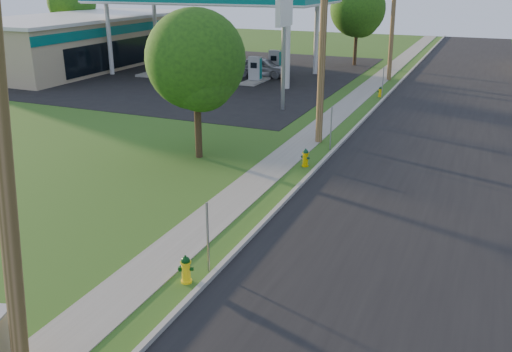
# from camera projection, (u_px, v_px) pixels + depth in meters

# --- Properties ---
(road) EXTENTS (8.00, 120.00, 0.02)m
(road) POSITION_uv_depth(u_px,v_px,m) (404.00, 215.00, 17.97)
(road) COLOR black
(road) RESTS_ON ground
(curb) EXTENTS (0.15, 120.00, 0.15)m
(curb) POSITION_uv_depth(u_px,v_px,m) (291.00, 195.00, 19.43)
(curb) COLOR gray
(curb) RESTS_ON ground
(sidewalk) EXTENTS (1.50, 120.00, 0.03)m
(sidewalk) POSITION_uv_depth(u_px,v_px,m) (246.00, 189.00, 20.10)
(sidewalk) COLOR gray
(sidewalk) RESTS_ON ground
(forecourt) EXTENTS (26.00, 28.00, 0.02)m
(forecourt) POSITION_uv_depth(u_px,v_px,m) (192.00, 72.00, 44.51)
(forecourt) COLOR black
(forecourt) RESTS_ON ground
(utility_pole_near) EXTENTS (1.40, 0.32, 9.48)m
(utility_pole_near) POSITION_uv_depth(u_px,v_px,m) (2.00, 151.00, 8.71)
(utility_pole_near) COLOR brown
(utility_pole_near) RESTS_ON ground
(utility_pole_mid) EXTENTS (1.40, 0.32, 9.80)m
(utility_pole_mid) POSITION_uv_depth(u_px,v_px,m) (323.00, 36.00, 24.18)
(utility_pole_mid) COLOR brown
(utility_pole_mid) RESTS_ON ground
(utility_pole_far) EXTENTS (1.40, 0.32, 9.50)m
(utility_pole_far) POSITION_uv_depth(u_px,v_px,m) (393.00, 15.00, 39.75)
(utility_pole_far) COLOR brown
(utility_pole_far) RESTS_ON ground
(sign_post_near) EXTENTS (0.05, 0.04, 2.00)m
(sign_post_near) POSITION_uv_depth(u_px,v_px,m) (208.00, 238.00, 14.20)
(sign_post_near) COLOR gray
(sign_post_near) RESTS_ON ground
(sign_post_mid) EXTENTS (0.05, 0.04, 2.00)m
(sign_post_mid) POSITION_uv_depth(u_px,v_px,m) (331.00, 129.00, 24.37)
(sign_post_mid) COLOR gray
(sign_post_mid) RESTS_ON ground
(sign_post_far) EXTENTS (0.05, 0.04, 2.00)m
(sign_post_far) POSITION_uv_depth(u_px,v_px,m) (383.00, 83.00, 34.89)
(sign_post_far) COLOR gray
(sign_post_far) RESTS_ON ground
(fuel_pump_nw) EXTENTS (1.20, 3.20, 1.90)m
(fuel_pump_nw) POSITION_uv_depth(u_px,v_px,m) (152.00, 65.00, 43.47)
(fuel_pump_nw) COLOR gray
(fuel_pump_nw) RESTS_ON ground
(fuel_pump_ne) EXTENTS (1.20, 3.20, 1.90)m
(fuel_pump_ne) POSITION_uv_depth(u_px,v_px,m) (255.00, 73.00, 40.14)
(fuel_pump_ne) COLOR gray
(fuel_pump_ne) RESTS_ON ground
(fuel_pump_sw) EXTENTS (1.20, 3.20, 1.90)m
(fuel_pump_sw) POSITION_uv_depth(u_px,v_px,m) (178.00, 59.00, 46.92)
(fuel_pump_sw) COLOR gray
(fuel_pump_sw) RESTS_ON ground
(fuel_pump_se) EXTENTS (1.20, 3.20, 1.90)m
(fuel_pump_se) POSITION_uv_depth(u_px,v_px,m) (275.00, 65.00, 43.59)
(fuel_pump_se) COLOR gray
(fuel_pump_se) RESTS_ON ground
(convenience_store) EXTENTS (10.40, 22.40, 4.25)m
(convenience_store) POSITION_uv_depth(u_px,v_px,m) (83.00, 40.00, 47.84)
(convenience_store) COLOR tan
(convenience_store) RESTS_ON ground
(price_pylon) EXTENTS (0.34, 2.04, 6.85)m
(price_pylon) POSITION_uv_depth(u_px,v_px,m) (284.00, 15.00, 30.20)
(price_pylon) COLOR gray
(price_pylon) RESTS_ON ground
(tree_verge) EXTENTS (4.17, 4.17, 6.31)m
(tree_verge) POSITION_uv_depth(u_px,v_px,m) (197.00, 64.00, 22.23)
(tree_verge) COLOR #352818
(tree_verge) RESTS_ON ground
(tree_lot) EXTENTS (4.74, 4.74, 7.18)m
(tree_lot) POSITION_uv_depth(u_px,v_px,m) (359.00, 11.00, 46.48)
(tree_lot) COLOR #352818
(tree_lot) RESTS_ON ground
(tree_back) EXTENTS (4.89, 4.89, 7.41)m
(tree_back) POSITION_uv_depth(u_px,v_px,m) (72.00, 4.00, 55.71)
(tree_back) COLOR #352818
(tree_back) RESTS_ON ground
(hydrant_near) EXTENTS (0.40, 0.36, 0.77)m
(hydrant_near) POSITION_uv_depth(u_px,v_px,m) (186.00, 269.00, 13.89)
(hydrant_near) COLOR yellow
(hydrant_near) RESTS_ON ground
(hydrant_mid) EXTENTS (0.40, 0.36, 0.77)m
(hydrant_mid) POSITION_uv_depth(u_px,v_px,m) (305.00, 158.00, 22.44)
(hydrant_mid) COLOR #DBB203
(hydrant_mid) RESTS_ON ground
(hydrant_far) EXTENTS (0.35, 0.31, 0.68)m
(hydrant_far) POSITION_uv_depth(u_px,v_px,m) (380.00, 92.00, 35.47)
(hydrant_far) COLOR yellow
(hydrant_far) RESTS_ON ground
(car_silver) EXTENTS (4.49, 1.90, 1.51)m
(car_silver) POSITION_uv_depth(u_px,v_px,m) (262.00, 67.00, 42.52)
(car_silver) COLOR #ABADB2
(car_silver) RESTS_ON ground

